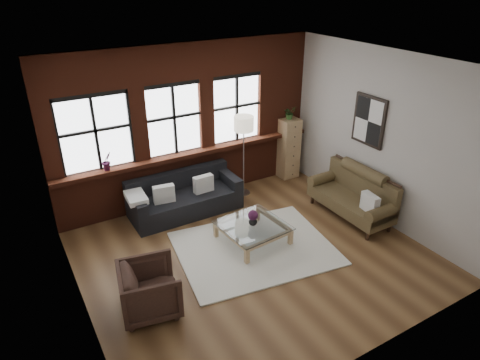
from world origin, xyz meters
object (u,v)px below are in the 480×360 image
coffee_table (253,233)px  drawer_chest (288,148)px  dark_sofa (185,195)px  vintage_settee (351,195)px  vase (253,221)px  floor_lamp (244,153)px  armchair (150,289)px

coffee_table → drawer_chest: (2.14, 1.90, 0.53)m
coffee_table → dark_sofa: bearing=111.4°
vintage_settee → drawer_chest: size_ratio=1.31×
vase → floor_lamp: 1.90m
floor_lamp → vase: bearing=-115.9°
coffee_table → vase: bearing=0.0°
drawer_chest → coffee_table: bearing=-138.3°
armchair → drawer_chest: drawer_chest is taller
armchair → vase: armchair is taller
dark_sofa → drawer_chest: 2.78m
vintage_settee → coffee_table: 2.12m
vintage_settee → floor_lamp: (-1.29, 1.88, 0.46)m
drawer_chest → dark_sofa: bearing=-172.7°
dark_sofa → coffee_table: (0.61, -1.55, -0.22)m
coffee_table → floor_lamp: (0.80, 1.65, 0.78)m
armchair → floor_lamp: (2.95, 2.37, 0.57)m
vase → drawer_chest: size_ratio=0.11×
vase → drawer_chest: 2.87m
armchair → dark_sofa: bearing=-23.2°
coffee_table → vase: size_ratio=6.72×
drawer_chest → floor_lamp: floor_lamp is taller
vintage_settee → floor_lamp: floor_lamp is taller
dark_sofa → armchair: 2.75m
vintage_settee → drawer_chest: bearing=88.7°
coffee_table → vase: 0.26m
dark_sofa → drawer_chest: drawer_chest is taller
vase → armchair: bearing=-161.5°
floor_lamp → armchair: bearing=-141.3°
armchair → drawer_chest: (4.29, 2.62, 0.32)m
floor_lamp → vintage_settee: bearing=-55.6°
armchair → vase: bearing=-60.5°
armchair → floor_lamp: bearing=-40.2°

